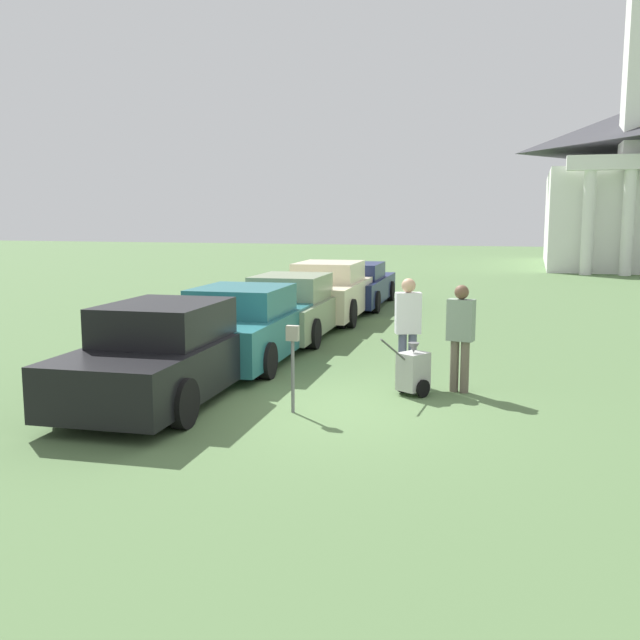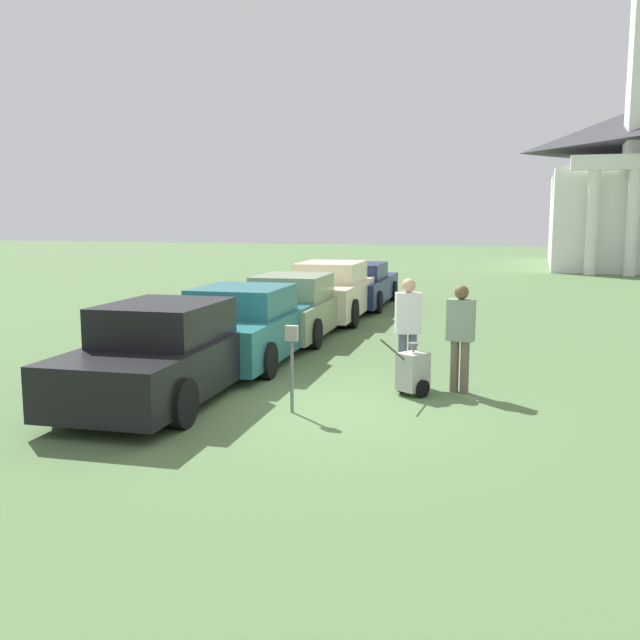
# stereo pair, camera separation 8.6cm
# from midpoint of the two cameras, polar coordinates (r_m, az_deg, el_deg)

# --- Properties ---
(ground_plane) EXTENTS (120.00, 120.00, 0.00)m
(ground_plane) POSITION_cam_midpoint_polar(r_m,az_deg,el_deg) (10.66, -0.70, -7.02)
(ground_plane) COLOR #517042
(parked_car_black) EXTENTS (2.13, 4.93, 1.52)m
(parked_car_black) POSITION_cam_midpoint_polar(r_m,az_deg,el_deg) (11.32, -12.13, -2.68)
(parked_car_black) COLOR black
(parked_car_black) RESTS_ON ground_plane
(parked_car_teal) EXTENTS (2.20, 4.80, 1.48)m
(parked_car_teal) POSITION_cam_midpoint_polar(r_m,az_deg,el_deg) (14.02, -6.19, -0.51)
(parked_car_teal) COLOR #23666B
(parked_car_teal) RESTS_ON ground_plane
(parked_car_sage) EXTENTS (2.09, 4.75, 1.47)m
(parked_car_sage) POSITION_cam_midpoint_polar(r_m,az_deg,el_deg) (16.72, -2.33, 0.93)
(parked_car_sage) COLOR gray
(parked_car_sage) RESTS_ON ground_plane
(parked_car_cream) EXTENTS (2.20, 5.29, 1.57)m
(parked_car_cream) POSITION_cam_midpoint_polar(r_m,az_deg,el_deg) (19.78, 0.70, 2.27)
(parked_car_cream) COLOR beige
(parked_car_cream) RESTS_ON ground_plane
(parked_car_navy) EXTENTS (2.24, 5.20, 1.37)m
(parked_car_navy) POSITION_cam_midpoint_polar(r_m,az_deg,el_deg) (22.56, 2.70, 2.76)
(parked_car_navy) COLOR #19234C
(parked_car_navy) RESTS_ON ground_plane
(parking_meter) EXTENTS (0.18, 0.09, 1.27)m
(parking_meter) POSITION_cam_midpoint_polar(r_m,az_deg,el_deg) (10.21, -2.44, -2.56)
(parking_meter) COLOR slate
(parking_meter) RESTS_ON ground_plane
(person_worker) EXTENTS (0.47, 0.35, 1.80)m
(person_worker) POSITION_cam_midpoint_polar(r_m,az_deg,el_deg) (12.00, 6.84, -0.32)
(person_worker) COLOR #515670
(person_worker) RESTS_ON ground_plane
(person_supervisor) EXTENTS (0.45, 0.30, 1.74)m
(person_supervisor) POSITION_cam_midpoint_polar(r_m,az_deg,el_deg) (11.59, 10.97, -0.90)
(person_supervisor) COLOR #665B4C
(person_supervisor) RESTS_ON ground_plane
(equipment_cart) EXTENTS (0.68, 0.94, 1.00)m
(equipment_cart) POSITION_cam_midpoint_polar(r_m,az_deg,el_deg) (11.39, 7.24, -4.08)
(equipment_cart) COLOR #B2B2AD
(equipment_cart) RESTS_ON ground_plane
(church) EXTENTS (9.08, 14.46, 22.46)m
(church) POSITION_cam_midpoint_polar(r_m,az_deg,el_deg) (43.87, 23.71, 10.71)
(church) COLOR white
(church) RESTS_ON ground_plane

